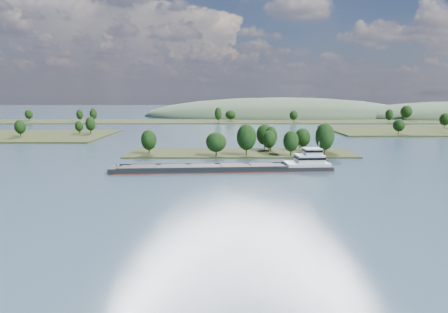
{
  "coord_description": "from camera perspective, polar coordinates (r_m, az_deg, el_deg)",
  "views": [
    {
      "loc": [
        -7.91,
        -12.82,
        26.74
      ],
      "look_at": [
        -7.43,
        130.0,
        6.0
      ],
      "focal_mm": 35.0,
      "sensor_mm": 36.0,
      "label": 1
    }
  ],
  "objects": [
    {
      "name": "ground",
      "position": [
        135.72,
        3.16,
        -3.11
      ],
      "size": [
        1800.0,
        1800.0,
        0.0
      ],
      "primitive_type": "plane",
      "color": "#334758",
      "rests_on": "ground"
    },
    {
      "name": "tree_island",
      "position": [
        193.13,
        4.1,
        1.57
      ],
      "size": [
        100.0,
        31.42,
        15.15
      ],
      "color": "#262F15",
      "rests_on": "ground"
    },
    {
      "name": "back_shoreline",
      "position": [
        413.93,
        2.24,
        4.65
      ],
      "size": [
        900.0,
        60.0,
        15.66
      ],
      "color": "#262F15",
      "rests_on": "ground"
    },
    {
      "name": "hill_west",
      "position": [
        517.99,
        7.37,
        5.24
      ],
      "size": [
        320.0,
        160.0,
        44.0
      ],
      "primitive_type": "ellipsoid",
      "color": "#3D5339",
      "rests_on": "ground"
    },
    {
      "name": "cargo_barge",
      "position": [
        152.17,
        1.85,
        -1.36
      ],
      "size": [
        77.51,
        15.46,
        10.42
      ],
      "color": "black",
      "rests_on": "ground"
    }
  ]
}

